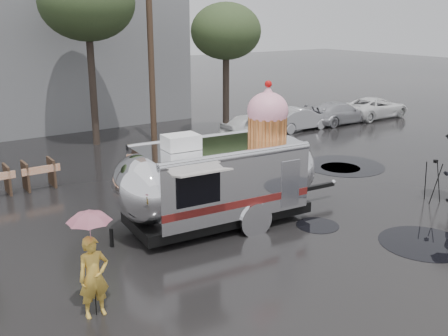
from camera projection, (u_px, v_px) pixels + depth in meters
ground at (327, 265)px, 12.74m from camera, size 120.00×120.00×0.00m
puddles at (358, 186)px, 18.62m from camera, size 7.52×9.22×0.01m
utility_pole at (151, 43)px, 23.86m from camera, size 1.60×0.28×9.00m
tree_mid at (87, 3)px, 22.80m from camera, size 4.20×4.20×8.03m
tree_right at (226, 32)px, 24.84m from camera, size 3.36×3.36×6.42m
parked_cars at (324, 113)px, 28.42m from camera, size 13.20×1.90×1.50m
airstream_trailer at (221, 176)px, 14.92m from camera, size 7.67×3.09×4.14m
person_left at (94, 277)px, 10.41m from camera, size 0.62×0.42×1.70m
umbrella_pink at (90, 228)px, 10.11m from camera, size 1.07×1.07×2.28m
tripod at (434, 177)px, 16.84m from camera, size 0.54×0.59×1.42m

